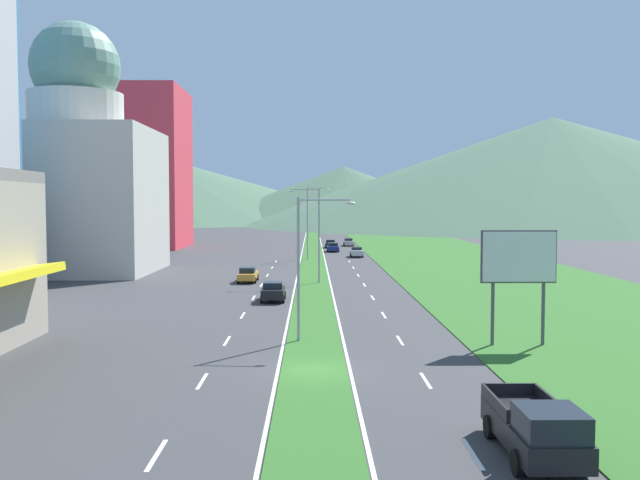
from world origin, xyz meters
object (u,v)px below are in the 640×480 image
car_3 (333,247)px  car_5 (330,244)px  street_lamp_near (306,257)px  car_4 (348,242)px  street_lamp_far (310,218)px  street_lamp_mid (316,229)px  car_0 (273,291)px  car_2 (357,252)px  pickup_truck_0 (536,429)px  billboard_roadside (519,262)px  car_1 (248,274)px

car_3 → car_5: car_3 is taller
street_lamp_near → car_4: (7.28, 89.10, -4.20)m
street_lamp_far → car_5: 26.65m
street_lamp_mid → car_0: size_ratio=2.39×
car_2 → car_5: size_ratio=1.00×
car_5 → pickup_truck_0: (3.73, -102.32, 0.23)m
car_5 → street_lamp_near: bearing=-2.5°
car_0 → pickup_truck_0: size_ratio=0.74×
car_2 → billboard_roadside: bearing=4.5°
billboard_roadside → car_3: billboard_roadside is taller
car_0 → pickup_truck_0: 36.48m
pickup_truck_0 → street_lamp_mid: bearing=-171.9°
car_4 → car_2: bearing=-0.4°
street_lamp_near → car_1: bearing=101.6°
street_lamp_near → car_3: 74.22m
street_lamp_near → car_3: street_lamp_near is taller
street_lamp_near → street_lamp_far: bearing=90.0°
street_lamp_near → car_3: size_ratio=1.82×
street_lamp_far → car_0: 41.85m
car_2 → street_lamp_far: bearing=-57.0°
street_lamp_mid → street_lamp_far: (-0.69, 28.99, 0.40)m
street_lamp_far → car_2: size_ratio=2.54×
car_3 → car_4: bearing=167.3°
car_0 → car_1: size_ratio=0.84×
street_lamp_far → car_0: size_ratio=2.59×
street_lamp_near → street_lamp_far: (0.04, 58.02, 1.00)m
street_lamp_near → street_lamp_far: 58.03m
car_2 → street_lamp_near: bearing=-6.5°
street_lamp_mid → car_5: bearing=86.9°
street_lamp_near → car_3: (3.89, 74.00, -4.20)m
billboard_roadside → car_0: 23.63m
street_lamp_mid → car_0: street_lamp_mid is taller
car_0 → car_3: size_ratio=0.87×
car_2 → car_3: 11.85m
car_5 → street_lamp_mid: bearing=-3.1°
street_lamp_mid → pickup_truck_0: street_lamp_mid is taller
street_lamp_near → pickup_truck_0: 20.25m
car_5 → pickup_truck_0: size_ratio=0.76×
pickup_truck_0 → car_4: bearing=-179.9°
car_0 → car_2: car_0 is taller
car_2 → pickup_truck_0: pickup_truck_0 is taller
street_lamp_far → car_1: street_lamp_far is taller
street_lamp_far → pickup_truck_0: 76.96m
street_lamp_far → car_1: bearing=-102.8°
street_lamp_near → car_5: 84.09m
street_lamp_near → car_0: street_lamp_near is taller
car_4 → car_1: bearing=-13.0°
car_4 → car_5: 6.29m
billboard_roadside → pickup_truck_0: size_ratio=1.22×
billboard_roadside → car_2: bearing=94.5°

